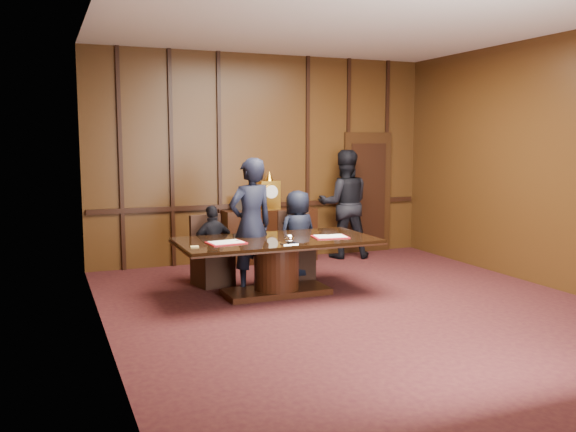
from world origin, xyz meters
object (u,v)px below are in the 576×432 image
Objects in this scene: sideboard at (270,233)px; conference_table at (276,257)px; signatory_left at (213,246)px; witness_left at (251,225)px; signatory_right at (298,235)px; witness_right at (344,204)px.

sideboard reaches higher than conference_table.
sideboard is 1.39× the size of signatory_left.
conference_table is 2.27× the size of signatory_left.
signatory_left is at bearing -60.01° from witness_left.
sideboard is at bearing -102.98° from signatory_right.
signatory_left is (-1.35, -1.36, 0.09)m from sideboard.
conference_table is at bearing -108.05° from sideboard.
conference_table is 0.58m from witness_left.
sideboard is at bearing 10.43° from witness_right.
witness_right reaches higher than signatory_right.
sideboard reaches higher than signatory_left.
witness_right is (2.69, 1.20, 0.37)m from signatory_left.
conference_table is 1.03m from signatory_left.
witness_left is at bearing -117.48° from sideboard.
sideboard is at bearing -142.21° from signatory_left.
signatory_left is 0.70m from witness_left.
signatory_left is 0.87× the size of signatory_right.
sideboard is at bearing -129.82° from witness_left.
sideboard is 1.37m from signatory_right.
signatory_left is at bearing -134.87° from sideboard.
signatory_right is at bearing 58.03° from witness_right.
signatory_right is 1.86m from witness_right.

